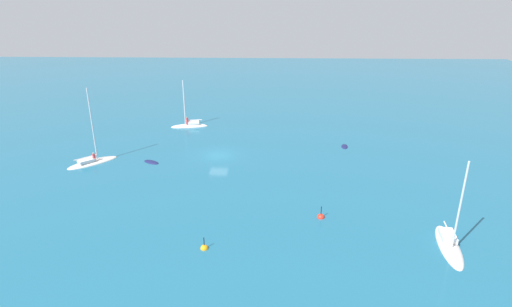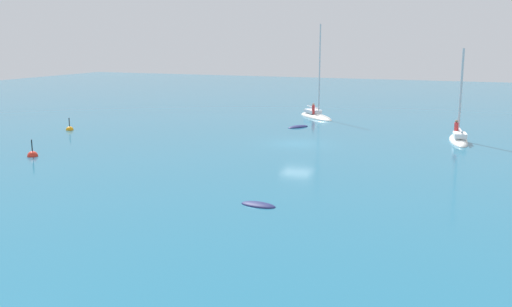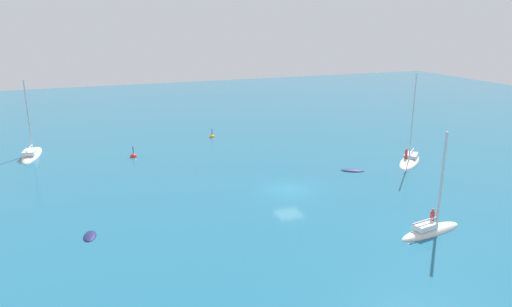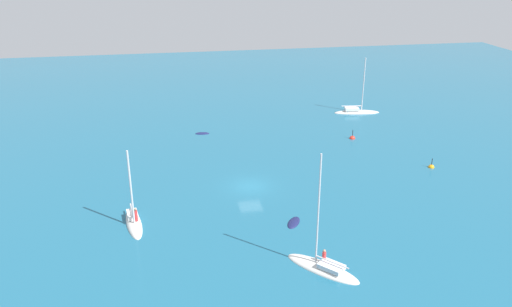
% 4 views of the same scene
% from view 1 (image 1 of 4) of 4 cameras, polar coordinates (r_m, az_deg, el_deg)
% --- Properties ---
extents(ground_plane, '(160.00, 160.00, 0.00)m').
position_cam_1_polar(ground_plane, '(59.84, -5.06, -0.23)').
color(ground_plane, '#1E607F').
extents(sloop, '(2.75, 7.40, 9.26)m').
position_cam_1_polar(sloop, '(43.80, 24.26, -11.00)').
color(sloop, silver).
rests_on(sloop, ground).
extents(tender, '(2.61, 2.09, 0.39)m').
position_cam_1_polar(tender, '(59.00, -13.74, -1.15)').
color(tender, '#191E4C').
rests_on(tender, ground).
extents(yacht, '(6.17, 2.35, 8.25)m').
position_cam_1_polar(yacht, '(72.11, -8.82, 3.69)').
color(yacht, silver).
rests_on(yacht, ground).
extents(sailboat, '(6.20, 5.87, 10.48)m').
position_cam_1_polar(sailboat, '(61.03, -20.94, -1.07)').
color(sailboat, silver).
rests_on(sailboat, ground).
extents(tender_1, '(1.19, 2.10, 0.34)m').
position_cam_1_polar(tender_1, '(63.99, 11.69, 0.89)').
color(tender_1, '#191E4C').
rests_on(tender_1, ground).
extents(channel_buoy, '(0.72, 0.72, 1.53)m').
position_cam_1_polar(channel_buoy, '(40.15, -6.88, -12.42)').
color(channel_buoy, orange).
rests_on(channel_buoy, ground).
extents(mooring_buoy, '(0.79, 0.79, 1.66)m').
position_cam_1_polar(mooring_buoy, '(45.00, 8.61, -8.39)').
color(mooring_buoy, red).
rests_on(mooring_buoy, ground).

